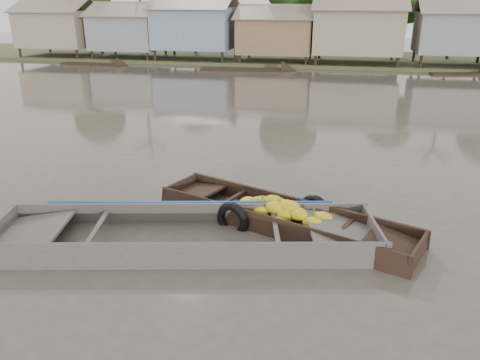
# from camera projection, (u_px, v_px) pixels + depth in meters

# --- Properties ---
(ground) EXTENTS (120.00, 120.00, 0.00)m
(ground) POSITION_uv_depth(u_px,v_px,m) (255.00, 232.00, 10.48)
(ground) COLOR #484137
(ground) RESTS_ON ground
(riverbank) EXTENTS (120.00, 12.47, 10.22)m
(riverbank) POSITION_uv_depth(u_px,v_px,m) (364.00, 24.00, 37.82)
(riverbank) COLOR #384723
(riverbank) RESTS_ON ground
(banana_boat) EXTENTS (6.32, 3.66, 0.88)m
(banana_boat) POSITION_uv_depth(u_px,v_px,m) (278.00, 216.00, 10.79)
(banana_boat) COLOR black
(banana_boat) RESTS_ON ground
(viewer_boat) EXTENTS (8.37, 3.82, 0.65)m
(viewer_boat) POSITION_uv_depth(u_px,v_px,m) (188.00, 240.00, 9.97)
(viewer_boat) COLOR #3F3B35
(viewer_boat) RESTS_ON ground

